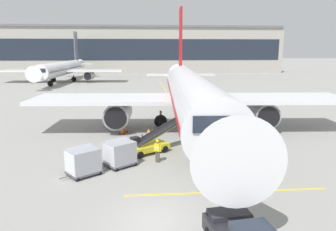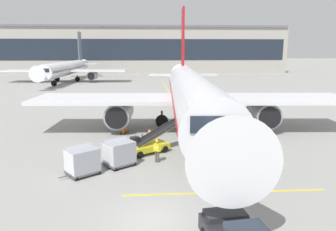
% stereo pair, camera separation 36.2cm
% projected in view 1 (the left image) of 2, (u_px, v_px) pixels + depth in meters
% --- Properties ---
extents(ground_plane, '(600.00, 600.00, 0.00)m').
position_uv_depth(ground_plane, '(154.00, 220.00, 15.64)').
color(ground_plane, gray).
extents(parked_airplane, '(32.32, 42.64, 14.26)m').
position_uv_depth(parked_airplane, '(190.00, 94.00, 32.80)').
color(parked_airplane, white).
rests_on(parked_airplane, ground).
extents(belt_loader, '(5.26, 4.02, 2.61)m').
position_uv_depth(belt_loader, '(150.00, 143.00, 25.89)').
color(belt_loader, gold).
rests_on(belt_loader, ground).
extents(baggage_cart_lead, '(2.65, 2.48, 1.91)m').
position_uv_depth(baggage_cart_lead, '(120.00, 152.00, 22.82)').
color(baggage_cart_lead, '#515156').
rests_on(baggage_cart_lead, ground).
extents(baggage_cart_second, '(2.65, 2.48, 1.91)m').
position_uv_depth(baggage_cart_second, '(83.00, 160.00, 21.16)').
color(baggage_cart_second, '#515156').
rests_on(baggage_cart_second, ground).
extents(ground_crew_by_loader, '(0.52, 0.38, 1.74)m').
position_uv_depth(ground_crew_by_loader, '(106.00, 153.00, 22.80)').
color(ground_crew_by_loader, black).
rests_on(ground_crew_by_loader, ground).
extents(ground_crew_by_carts, '(0.53, 0.37, 1.74)m').
position_uv_depth(ground_crew_by_carts, '(158.00, 149.00, 23.54)').
color(ground_crew_by_carts, '#514C42').
rests_on(ground_crew_by_carts, ground).
extents(safety_cone_engine_keepout, '(0.57, 0.57, 0.65)m').
position_uv_depth(safety_cone_engine_keepout, '(149.00, 132.00, 31.33)').
color(safety_cone_engine_keepout, black).
rests_on(safety_cone_engine_keepout, ground).
extents(safety_cone_wingtip, '(0.57, 0.57, 0.65)m').
position_uv_depth(safety_cone_wingtip, '(122.00, 131.00, 31.79)').
color(safety_cone_wingtip, black).
rests_on(safety_cone_wingtip, ground).
extents(safety_cone_nose_mark, '(0.54, 0.54, 0.62)m').
position_uv_depth(safety_cone_nose_mark, '(125.00, 129.00, 32.44)').
color(safety_cone_nose_mark, black).
rests_on(safety_cone_nose_mark, ground).
extents(apron_guidance_line_lead_in, '(0.20, 110.00, 0.01)m').
position_uv_depth(apron_guidance_line_lead_in, '(189.00, 131.00, 32.83)').
color(apron_guidance_line_lead_in, yellow).
rests_on(apron_guidance_line_lead_in, ground).
extents(apron_guidance_line_stop_bar, '(12.00, 0.20, 0.01)m').
position_uv_depth(apron_guidance_line_stop_bar, '(227.00, 192.00, 18.74)').
color(apron_guidance_line_stop_bar, yellow).
rests_on(apron_guidance_line_stop_bar, ground).
extents(terminal_building, '(105.66, 20.87, 16.44)m').
position_uv_depth(terminal_building, '(134.00, 50.00, 118.78)').
color(terminal_building, '#A8A399').
rests_on(terminal_building, ground).
extents(distant_airplane, '(31.29, 40.45, 13.55)m').
position_uv_depth(distant_airplane, '(62.00, 69.00, 82.22)').
color(distant_airplane, white).
rests_on(distant_airplane, ground).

